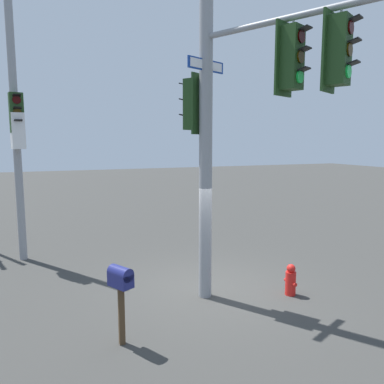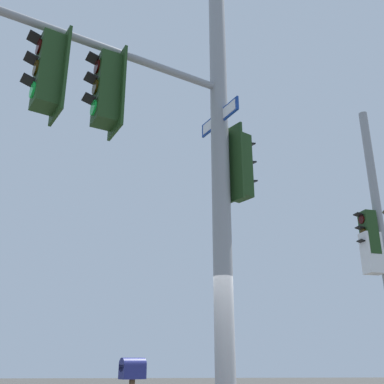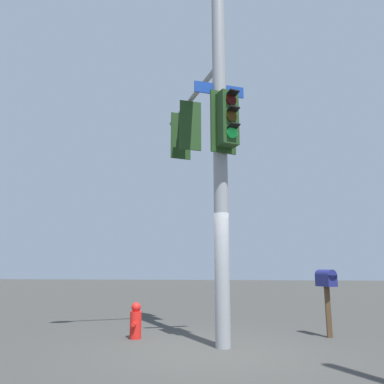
# 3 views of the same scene
# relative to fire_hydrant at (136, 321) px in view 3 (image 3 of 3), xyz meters

# --- Properties ---
(ground_plane) EXTENTS (80.00, 80.00, 0.00)m
(ground_plane) POSITION_rel_fire_hydrant_xyz_m (-0.98, -1.60, -0.34)
(ground_plane) COLOR #393936
(main_signal_pole_assembly) EXTENTS (4.51, 2.84, 8.82)m
(main_signal_pole_assembly) POSITION_rel_fire_hydrant_xyz_m (-0.20, -1.51, 4.45)
(main_signal_pole_assembly) COLOR gray
(main_signal_pole_assembly) RESTS_ON ground
(fire_hydrant) EXTENTS (0.38, 0.24, 0.73)m
(fire_hydrant) POSITION_rel_fire_hydrant_xyz_m (0.00, 0.00, 0.00)
(fire_hydrant) COLOR red
(fire_hydrant) RESTS_ON ground
(mailbox) EXTENTS (0.50, 0.42, 1.41)m
(mailbox) POSITION_rel_fire_hydrant_xyz_m (0.66, -4.04, 0.76)
(mailbox) COLOR #4C3823
(mailbox) RESTS_ON ground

